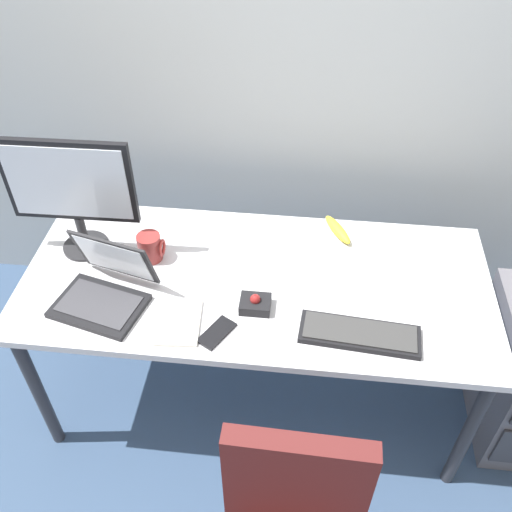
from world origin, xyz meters
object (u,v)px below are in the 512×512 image
Objects in this scene: monitor_main at (70,188)px; laptop at (105,288)px; paper_notepad at (179,323)px; cell_phone at (217,333)px; banana at (338,230)px; coffee_mug at (150,247)px; trackball_mouse at (255,304)px; keyboard at (360,334)px.

monitor_main reaches higher than laptop.
cell_phone is (0.14, -0.03, -0.00)m from paper_notepad.
banana reaches higher than cell_phone.
cell_phone is (0.43, -0.12, -0.05)m from laptop.
monitor_main is at bearing 173.30° from coffee_mug.
laptop is 0.30m from paper_notepad.
banana is (0.84, 0.46, -0.03)m from laptop.
trackball_mouse is at bearing 78.42° from cell_phone.
trackball_mouse is at bearing 166.05° from keyboard.
keyboard reaches higher than paper_notepad.
coffee_mug is at bearing 158.85° from keyboard.
keyboard is at bearing -5.08° from laptop.
monitor_main is 1.17m from keyboard.
monitor_main is 1.17× the size of keyboard.
paper_notepad is (0.17, -0.32, -0.05)m from coffee_mug.
coffee_mug is at bearing 64.09° from laptop.
keyboard is 2.02× the size of paper_notepad.
paper_notepad is 1.09× the size of banana.
keyboard is 1.13× the size of laptop.
paper_notepad is at bearing -37.90° from monitor_main.
laptop is (0.17, -0.26, -0.24)m from monitor_main.
coffee_mug is 0.79× the size of cell_phone.
monitor_main is 3.46× the size of cell_phone.
trackball_mouse reaches higher than keyboard.
keyboard is at bearing -21.15° from coffee_mug.
keyboard is 0.49m from cell_phone.
monitor_main is 0.64m from paper_notepad.
monitor_main is 2.36× the size of paper_notepad.
paper_notepad is 0.14m from cell_phone.
cell_phone is (0.59, -0.38, -0.29)m from monitor_main.
banana is (0.72, 0.23, -0.04)m from coffee_mug.
monitor_main is 2.58× the size of banana.
keyboard is 3.74× the size of coffee_mug.
laptop reaches higher than trackball_mouse.
cell_phone is 0.75× the size of banana.
banana is at bearing 98.11° from keyboard.
laptop is at bearing 162.18° from paper_notepad.
keyboard is 2.21× the size of banana.
laptop is at bearing 174.92° from keyboard.
banana is at bearing 56.97° from trackball_mouse.
trackball_mouse is 0.77× the size of cell_phone.
coffee_mug is (0.28, -0.03, -0.23)m from monitor_main.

